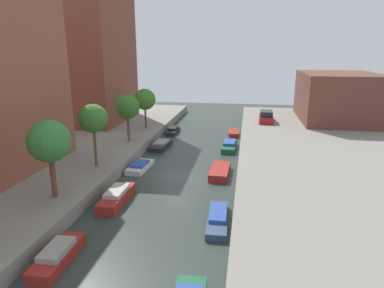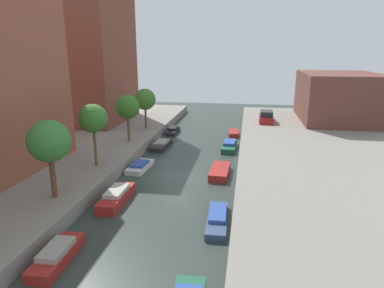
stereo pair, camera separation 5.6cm
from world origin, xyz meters
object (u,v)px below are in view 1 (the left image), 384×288
at_px(low_block_right, 338,97).
at_px(moored_boat_left_2, 117,197).
at_px(moored_boat_right_4, 233,133).
at_px(moored_boat_left_3, 140,166).
at_px(moored_boat_left_1, 57,255).
at_px(moored_boat_right_2, 220,171).
at_px(apartment_tower_far, 86,49).
at_px(street_tree_4, 145,99).
at_px(street_tree_2, 93,119).
at_px(street_tree_1, 49,142).
at_px(moored_boat_right_3, 229,146).
at_px(moored_boat_right_1, 218,218).
at_px(street_tree_3, 127,107).
at_px(moored_boat_left_4, 161,145).
at_px(parked_car, 266,117).
at_px(moored_boat_left_5, 173,130).

distance_m(low_block_right, moored_boat_left_2, 36.02).
bearing_deg(moored_boat_right_4, moored_boat_left_3, -118.78).
height_order(moored_boat_left_1, moored_boat_right_2, moored_boat_left_1).
height_order(apartment_tower_far, street_tree_4, apartment_tower_far).
xyz_separation_m(apartment_tower_far, street_tree_2, (9.03, -18.22, -5.56)).
height_order(street_tree_1, moored_boat_right_4, street_tree_1).
distance_m(street_tree_1, moored_boat_left_1, 7.74).
xyz_separation_m(moored_boat_right_2, moored_boat_right_3, (0.34, 8.32, 0.04)).
relative_size(moored_boat_right_1, moored_boat_right_4, 1.40).
bearing_deg(apartment_tower_far, moored_boat_right_2, -39.66).
relative_size(apartment_tower_far, street_tree_2, 3.63).
bearing_deg(moored_boat_left_1, moored_boat_left_2, 87.28).
height_order(street_tree_1, street_tree_3, street_tree_1).
height_order(street_tree_3, moored_boat_right_3, street_tree_3).
bearing_deg(moored_boat_left_4, moored_boat_right_4, 42.05).
bearing_deg(moored_boat_left_2, street_tree_2, 127.60).
bearing_deg(parked_car, apartment_tower_far, -173.02).
height_order(street_tree_2, moored_boat_left_3, street_tree_2).
bearing_deg(moored_boat_left_1, moored_boat_right_4, 74.89).
distance_m(moored_boat_left_2, moored_boat_right_4, 22.59).
relative_size(moored_boat_left_3, moored_boat_right_1, 0.84).
relative_size(moored_boat_left_1, moored_boat_left_2, 0.89).
height_order(street_tree_4, moored_boat_left_2, street_tree_4).
height_order(parked_car, moored_boat_left_4, parked_car).
relative_size(low_block_right, moored_boat_right_4, 4.19).
bearing_deg(parked_car, moored_boat_left_5, -159.65).
bearing_deg(moored_boat_right_2, moored_boat_right_1, -86.11).
xyz_separation_m(moored_boat_left_5, moored_boat_right_1, (7.97, -23.15, -0.04)).
xyz_separation_m(street_tree_4, moored_boat_right_1, (11.01, -21.09, -4.35)).
relative_size(street_tree_3, moored_boat_left_5, 1.32).
relative_size(moored_boat_left_4, moored_boat_right_2, 1.08).
height_order(street_tree_3, moored_boat_left_3, street_tree_3).
xyz_separation_m(moored_boat_left_1, moored_boat_right_2, (7.21, 14.03, -0.06)).
distance_m(street_tree_2, moored_boat_right_4, 20.56).
bearing_deg(moored_boat_left_5, moored_boat_right_3, -39.07).
height_order(low_block_right, moored_boat_right_2, low_block_right).
bearing_deg(moored_boat_left_3, street_tree_2, -142.46).
xyz_separation_m(street_tree_1, street_tree_3, (0.00, 14.80, -0.15)).
height_order(street_tree_4, moored_boat_left_5, street_tree_4).
distance_m(apartment_tower_far, street_tree_2, 21.08).
xyz_separation_m(low_block_right, moored_boat_right_1, (-13.96, -30.56, -3.96)).
height_order(apartment_tower_far, street_tree_2, apartment_tower_far).
bearing_deg(street_tree_2, moored_boat_right_3, 44.00).
xyz_separation_m(low_block_right, street_tree_3, (-24.97, -15.81, 0.46)).
relative_size(low_block_right, moored_boat_right_1, 2.99).
relative_size(moored_boat_right_2, moored_boat_right_3, 0.91).
bearing_deg(moored_boat_left_1, street_tree_4, 96.91).
bearing_deg(moored_boat_right_4, low_block_right, 27.75).
height_order(apartment_tower_far, moored_boat_right_3, apartment_tower_far).
bearing_deg(moored_boat_left_3, moored_boat_right_4, 61.22).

